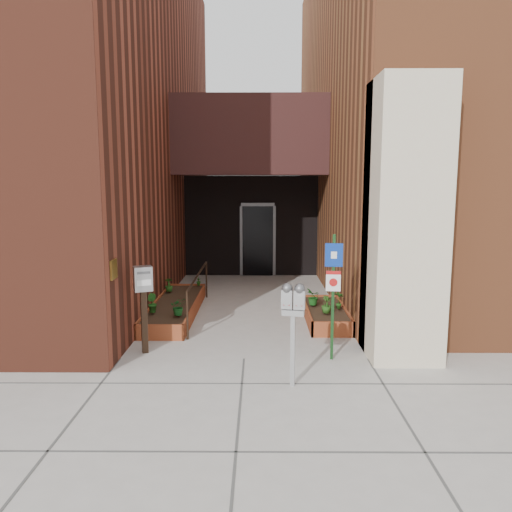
{
  "coord_description": "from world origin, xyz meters",
  "views": [
    {
      "loc": [
        0.25,
        -7.7,
        2.84
      ],
      "look_at": [
        0.18,
        1.8,
        1.41
      ],
      "focal_mm": 35.0,
      "sensor_mm": 36.0,
      "label": 1
    }
  ],
  "objects": [
    {
      "name": "architecture",
      "position": [
        -0.18,
        6.89,
        4.98
      ],
      "size": [
        20.0,
        14.6,
        10.0
      ],
      "color": "maroon",
      "rests_on": "ground"
    },
    {
      "name": "shrub_right_a",
      "position": [
        1.55,
        1.74,
        0.47
      ],
      "size": [
        0.27,
        0.27,
        0.34
      ],
      "primitive_type": "imported",
      "rotation": [
        0.0,
        0.0,
        0.79
      ],
      "color": "#255317",
      "rests_on": "planter_right"
    },
    {
      "name": "sign_post",
      "position": [
        1.41,
        -0.01,
        1.24
      ],
      "size": [
        0.28,
        0.08,
        2.02
      ],
      "color": "#133615",
      "rests_on": "ground"
    },
    {
      "name": "handrail",
      "position": [
        -1.05,
        2.65,
        0.75
      ],
      "size": [
        0.04,
        3.34,
        0.9
      ],
      "color": "black",
      "rests_on": "ground"
    },
    {
      "name": "shrub_left_d",
      "position": [
        -1.25,
        4.3,
        0.47
      ],
      "size": [
        0.21,
        0.21,
        0.34
      ],
      "primitive_type": "imported",
      "rotation": [
        0.0,
        0.0,
        4.91
      ],
      "color": "#1E5A19",
      "rests_on": "planter_left"
    },
    {
      "name": "shrub_left_a",
      "position": [
        -1.3,
        1.55,
        0.47
      ],
      "size": [
        0.37,
        0.37,
        0.34
      ],
      "primitive_type": "imported",
      "rotation": [
        0.0,
        0.0,
        0.25
      ],
      "color": "#164F1B",
      "rests_on": "planter_left"
    },
    {
      "name": "planter_left",
      "position": [
        -1.55,
        2.7,
        0.13
      ],
      "size": [
        0.9,
        3.6,
        0.3
      ],
      "color": "brown",
      "rests_on": "ground"
    },
    {
      "name": "shrub_left_c",
      "position": [
        -1.85,
        3.61,
        0.46
      ],
      "size": [
        0.23,
        0.23,
        0.32
      ],
      "primitive_type": "imported",
      "rotation": [
        0.0,
        0.0,
        3.46
      ],
      "color": "#245919",
      "rests_on": "planter_left"
    },
    {
      "name": "planter_right",
      "position": [
        1.6,
        2.2,
        0.13
      ],
      "size": [
        0.8,
        2.2,
        0.3
      ],
      "color": "brown",
      "rests_on": "ground"
    },
    {
      "name": "shrub_right_b",
      "position": [
        1.85,
        2.05,
        0.48
      ],
      "size": [
        0.27,
        0.27,
        0.36
      ],
      "primitive_type": "imported",
      "rotation": [
        0.0,
        0.0,
        2.45
      ],
      "color": "#205117",
      "rests_on": "planter_right"
    },
    {
      "name": "shrub_left_b",
      "position": [
        -1.85,
        1.76,
        0.49
      ],
      "size": [
        0.29,
        0.29,
        0.37
      ],
      "primitive_type": "imported",
      "rotation": [
        0.0,
        0.0,
        2.43
      ],
      "color": "#1C5317",
      "rests_on": "planter_left"
    },
    {
      "name": "ground",
      "position": [
        0.0,
        0.0,
        0.0
      ],
      "size": [
        80.0,
        80.0,
        0.0
      ],
      "primitive_type": "plane",
      "color": "#9E9991",
      "rests_on": "ground"
    },
    {
      "name": "shrub_right_c",
      "position": [
        1.37,
        2.35,
        0.47
      ],
      "size": [
        0.34,
        0.34,
        0.35
      ],
      "primitive_type": "imported",
      "rotation": [
        0.0,
        0.0,
        4.79
      ],
      "color": "#175016",
      "rests_on": "planter_right"
    },
    {
      "name": "parking_meter",
      "position": [
        0.71,
        -1.05,
        1.13
      ],
      "size": [
        0.34,
        0.18,
        1.46
      ],
      "color": "#A4A4A6",
      "rests_on": "ground"
    },
    {
      "name": "payment_dropbox",
      "position": [
        -1.66,
        0.3,
        1.05
      ],
      "size": [
        0.35,
        0.31,
        1.46
      ],
      "color": "black",
      "rests_on": "ground"
    }
  ]
}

